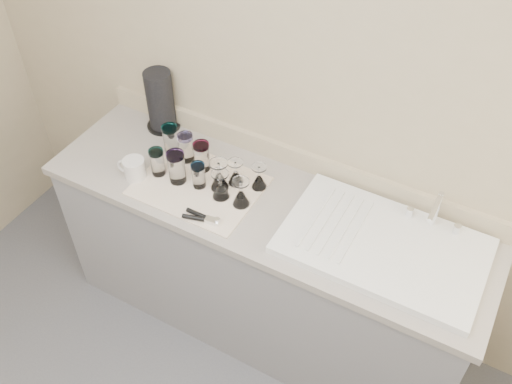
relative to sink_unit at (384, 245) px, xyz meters
The scene contains 18 objects.
room_envelope 1.47m from the sink_unit, 114.66° to the right, with size 3.54×3.50×2.52m.
counter_unit 0.72m from the sink_unit, behind, with size 2.06×0.62×0.90m.
sink_unit is the anchor object (origin of this frame).
dish_towel 0.86m from the sink_unit, behind, with size 0.55×0.42×0.01m, color white.
tumbler_teal 1.11m from the sink_unit, behind, with size 0.08×0.08×0.15m.
tumbler_cyan 1.01m from the sink_unit, behind, with size 0.07×0.07×0.15m.
tumbler_purple 0.91m from the sink_unit, behind, with size 0.08×0.08×0.15m.
tumbler_magenta 1.07m from the sink_unit, behind, with size 0.07×0.07×0.14m.
tumbler_blue 0.97m from the sink_unit, behind, with size 0.08×0.08×0.16m.
tumbler_lavender 0.86m from the sink_unit, behind, with size 0.06×0.06×0.13m.
goblet_back_left 0.72m from the sink_unit, behind, with size 0.07×0.07×0.13m.
goblet_back_right 0.62m from the sink_unit, behind, with size 0.07×0.07×0.12m.
goblet_front_left 0.74m from the sink_unit, behind, with size 0.08×0.08×0.14m.
goblet_front_right 0.64m from the sink_unit, behind, with size 0.08×0.08×0.14m.
goblet_extra 0.77m from the sink_unit, behind, with size 0.08×0.08×0.15m.
can_opener 0.77m from the sink_unit, 162.62° to the right, with size 0.16×0.07×0.02m.
white_mug 1.16m from the sink_unit, behind, with size 0.15×0.12×0.10m.
paper_towel_roll 1.29m from the sink_unit, 169.80° to the left, with size 0.17×0.17×0.32m.
Camera 1 is at (0.82, -0.36, 2.71)m, focal length 40.00 mm.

